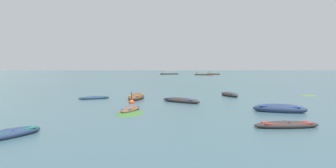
{
  "coord_description": "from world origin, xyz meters",
  "views": [
    {
      "loc": [
        -2.62,
        -5.06,
        3.12
      ],
      "look_at": [
        1.67,
        44.22,
        0.6
      ],
      "focal_mm": 30.72,
      "sensor_mm": 36.0,
      "label": 1
    }
  ],
  "objects": [
    {
      "name": "ground_plane",
      "position": [
        0.0,
        1500.0,
        0.0
      ],
      "size": [
        6000.0,
        6000.0,
        0.0
      ],
      "primitive_type": "plane",
      "color": "#385660"
    },
    {
      "name": "mountain_2",
      "position": [
        -276.82,
        2415.71,
        188.62
      ],
      "size": [
        1127.22,
        1127.22,
        377.23
      ],
      "primitive_type": "cone",
      "color": "#4C5B56",
      "rests_on": "ground"
    },
    {
      "name": "mountain_3",
      "position": [
        455.45,
        2054.08,
        246.11
      ],
      "size": [
        1516.38,
        1516.38,
        492.21
      ],
      "primitive_type": "cone",
      "color": "#4C5B56",
      "rests_on": "ground"
    },
    {
      "name": "mountain_4",
      "position": [
        1123.73,
        2230.77,
        100.88
      ],
      "size": [
        511.86,
        511.86,
        201.75
      ],
      "primitive_type": "cone",
      "color": "#56665B",
      "rests_on": "ground"
    },
    {
      "name": "rowboat_0",
      "position": [
        -7.78,
        25.68,
        0.12
      ],
      "size": [
        3.35,
        1.99,
        0.39
      ],
      "color": "navy",
      "rests_on": "ground"
    },
    {
      "name": "rowboat_1",
      "position": [
        -3.31,
        25.04,
        0.24
      ],
      "size": [
        2.29,
        4.4,
        0.79
      ],
      "color": "brown",
      "rests_on": "ground"
    },
    {
      "name": "rowboat_2",
      "position": [
        -3.56,
        16.45,
        0.14
      ],
      "size": [
        1.85,
        3.25,
        0.45
      ],
      "color": "brown",
      "rests_on": "ground"
    },
    {
      "name": "rowboat_3",
      "position": [
        7.32,
        15.02,
        0.23
      ],
      "size": [
        3.95,
        2.67,
        0.75
      ],
      "color": "navy",
      "rests_on": "ground"
    },
    {
      "name": "rowboat_4",
      "position": [
        7.4,
        27.45,
        0.19
      ],
      "size": [
        1.74,
        3.68,
        0.61
      ],
      "color": "#2D2826",
      "rests_on": "ground"
    },
    {
      "name": "rowboat_6",
      "position": [
        5.03,
        9.57,
        0.14
      ],
      "size": [
        3.6,
        0.91,
        0.44
      ],
      "color": "#2D2826",
      "rests_on": "ground"
    },
    {
      "name": "rowboat_7",
      "position": [
        -8.75,
        8.59,
        0.15
      ],
      "size": [
        2.56,
        3.12,
        0.49
      ],
      "color": "navy",
      "rests_on": "ground"
    },
    {
      "name": "rowboat_8",
      "position": [
        0.95,
        21.84,
        0.17
      ],
      "size": [
        3.83,
        3.86,
        0.55
      ],
      "color": "#2D2826",
      "rests_on": "ground"
    },
    {
      "name": "ferry_0",
      "position": [
        38.06,
        158.59,
        0.45
      ],
      "size": [
        7.8,
        5.25,
        2.54
      ],
      "color": "#4C3323",
      "rests_on": "ground"
    },
    {
      "name": "ferry_1",
      "position": [
        13.27,
        168.22,
        0.45
      ],
      "size": [
        11.1,
        7.11,
        2.54
      ],
      "color": "#2D2826",
      "rests_on": "ground"
    },
    {
      "name": "ferry_2",
      "position": [
        29.63,
        145.32,
        0.45
      ],
      "size": [
        10.35,
        6.4,
        2.54
      ],
      "color": "#4C3323",
      "rests_on": "ground"
    },
    {
      "name": "mooring_buoy",
      "position": [
        -3.68,
        21.35,
        0.11
      ],
      "size": [
        0.49,
        0.49,
        1.19
      ],
      "color": "#DB4C1E",
      "rests_on": "ground"
    },
    {
      "name": "weed_patch_0",
      "position": [
        7.26,
        16.88,
        0.0
      ],
      "size": [
        1.1,
        3.46,
        0.14
      ],
      "primitive_type": "ellipsoid",
      "rotation": [
        0.0,
        0.0,
        1.59
      ],
      "color": "#2D5628",
      "rests_on": "ground"
    },
    {
      "name": "weed_patch_4",
      "position": [
        16.93,
        27.36,
        0.0
      ],
      "size": [
        2.65,
        2.66,
        0.14
      ],
      "primitive_type": "ellipsoid",
      "rotation": [
        0.0,
        0.0,
        0.99
      ],
      "color": "#477033",
      "rests_on": "ground"
    },
    {
      "name": "weed_patch_5",
      "position": [
        -3.56,
        15.24,
        0.0
      ],
      "size": [
        2.41,
        3.64,
        0.14
      ],
      "primitive_type": "ellipsoid",
      "rotation": [
        0.0,
        0.0,
        1.41
      ],
      "color": "#38662D",
      "rests_on": "ground"
    }
  ]
}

